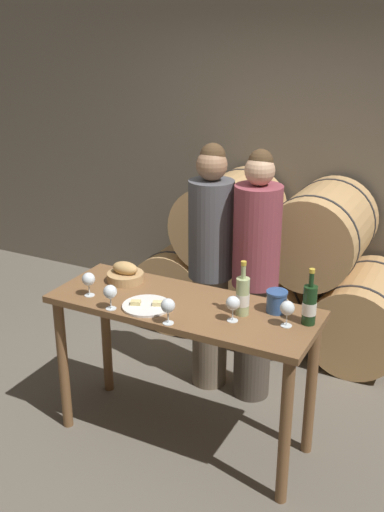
{
  "coord_description": "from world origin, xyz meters",
  "views": [
    {
      "loc": [
        1.46,
        -2.72,
        2.41
      ],
      "look_at": [
        0.0,
        0.12,
        1.18
      ],
      "focal_mm": 42.0,
      "sensor_mm": 36.0,
      "label": 1
    }
  ],
  "objects_px": {
    "bread_basket": "(125,274)",
    "wine_glass_left": "(110,292)",
    "person_right": "(255,276)",
    "wine_glass_center": "(168,306)",
    "wine_glass_far_left": "(89,280)",
    "cheese_plate": "(147,306)",
    "person_left": "(211,266)",
    "wine_bottle_red": "(309,305)",
    "wine_glass_right": "(233,304)",
    "wine_glass_far_right": "(287,309)",
    "tasting_table": "(183,327)",
    "wine_bottle_white": "(243,296)",
    "blue_crock": "(277,301)"
  },
  "relations": [
    {
      "from": "bread_basket",
      "to": "wine_glass_left",
      "type": "height_order",
      "value": "wine_glass_left"
    },
    {
      "from": "person_right",
      "to": "wine_glass_center",
      "type": "xyz_separation_m",
      "value": [
        -0.14,
        -0.9,
        0.14
      ]
    },
    {
      "from": "person_right",
      "to": "wine_glass_far_left",
      "type": "distance_m",
      "value": 1.09
    },
    {
      "from": "bread_basket",
      "to": "cheese_plate",
      "type": "distance_m",
      "value": 0.4
    },
    {
      "from": "bread_basket",
      "to": "person_right",
      "type": "bearing_deg",
      "value": 38.76
    },
    {
      "from": "bread_basket",
      "to": "cheese_plate",
      "type": "xyz_separation_m",
      "value": [
        0.31,
        -0.25,
        -0.04
      ]
    },
    {
      "from": "person_left",
      "to": "wine_bottle_red",
      "type": "xyz_separation_m",
      "value": [
        0.84,
        -0.56,
        0.14
      ]
    },
    {
      "from": "cheese_plate",
      "to": "wine_bottle_red",
      "type": "bearing_deg",
      "value": 14.32
    },
    {
      "from": "person_right",
      "to": "wine_glass_right",
      "type": "xyz_separation_m",
      "value": [
        0.15,
        -0.71,
        0.14
      ]
    },
    {
      "from": "wine_glass_far_right",
      "to": "tasting_table",
      "type": "bearing_deg",
      "value": -179.35
    },
    {
      "from": "wine_bottle_white",
      "to": "bread_basket",
      "type": "distance_m",
      "value": 0.82
    },
    {
      "from": "person_right",
      "to": "wine_bottle_red",
      "type": "height_order",
      "value": "person_right"
    },
    {
      "from": "person_left",
      "to": "wine_glass_far_left",
      "type": "bearing_deg",
      "value": -116.88
    },
    {
      "from": "tasting_table",
      "to": "cheese_plate",
      "type": "distance_m",
      "value": 0.26
    },
    {
      "from": "person_left",
      "to": "wine_glass_right",
      "type": "height_order",
      "value": "person_left"
    },
    {
      "from": "cheese_plate",
      "to": "wine_glass_center",
      "type": "height_order",
      "value": "wine_glass_center"
    },
    {
      "from": "person_left",
      "to": "wine_glass_left",
      "type": "height_order",
      "value": "person_left"
    },
    {
      "from": "tasting_table",
      "to": "wine_bottle_white",
      "type": "bearing_deg",
      "value": 4.83
    },
    {
      "from": "wine_bottle_red",
      "to": "tasting_table",
      "type": "bearing_deg",
      "value": -172.96
    },
    {
      "from": "blue_crock",
      "to": "cheese_plate",
      "type": "bearing_deg",
      "value": -157.43
    },
    {
      "from": "tasting_table",
      "to": "wine_bottle_white",
      "type": "relative_size",
      "value": 4.99
    },
    {
      "from": "blue_crock",
      "to": "wine_glass_center",
      "type": "height_order",
      "value": "wine_glass_center"
    },
    {
      "from": "blue_crock",
      "to": "wine_glass_left",
      "type": "relative_size",
      "value": 0.86
    },
    {
      "from": "tasting_table",
      "to": "person_right",
      "type": "relative_size",
      "value": 0.91
    },
    {
      "from": "tasting_table",
      "to": "wine_bottle_white",
      "type": "distance_m",
      "value": 0.44
    },
    {
      "from": "person_left",
      "to": "wine_bottle_white",
      "type": "xyz_separation_m",
      "value": [
        0.48,
        -0.62,
        0.14
      ]
    },
    {
      "from": "person_left",
      "to": "wine_glass_right",
      "type": "xyz_separation_m",
      "value": [
        0.47,
        -0.71,
        0.13
      ]
    },
    {
      "from": "person_right",
      "to": "wine_bottle_white",
      "type": "distance_m",
      "value": 0.65
    },
    {
      "from": "tasting_table",
      "to": "wine_glass_right",
      "type": "xyz_separation_m",
      "value": [
        0.34,
        -0.07,
        0.25
      ]
    },
    {
      "from": "tasting_table",
      "to": "person_right",
      "type": "bearing_deg",
      "value": 73.46
    },
    {
      "from": "wine_bottle_white",
      "to": "wine_glass_right",
      "type": "distance_m",
      "value": 0.1
    },
    {
      "from": "wine_bottle_red",
      "to": "bread_basket",
      "type": "relative_size",
      "value": 1.39
    },
    {
      "from": "cheese_plate",
      "to": "wine_glass_far_right",
      "type": "height_order",
      "value": "wine_glass_far_right"
    },
    {
      "from": "person_left",
      "to": "bread_basket",
      "type": "relative_size",
      "value": 7.62
    },
    {
      "from": "person_left",
      "to": "wine_bottle_white",
      "type": "bearing_deg",
      "value": -51.74
    },
    {
      "from": "person_right",
      "to": "cheese_plate",
      "type": "relative_size",
      "value": 6.16
    },
    {
      "from": "wine_glass_left",
      "to": "wine_glass_right",
      "type": "relative_size",
      "value": 1.0
    },
    {
      "from": "blue_crock",
      "to": "wine_bottle_red",
      "type": "bearing_deg",
      "value": -15.71
    },
    {
      "from": "wine_bottle_red",
      "to": "wine_bottle_white",
      "type": "height_order",
      "value": "wine_bottle_red"
    },
    {
      "from": "wine_bottle_red",
      "to": "wine_glass_center",
      "type": "height_order",
      "value": "wine_bottle_red"
    },
    {
      "from": "wine_bottle_red",
      "to": "wine_glass_right",
      "type": "bearing_deg",
      "value": -157.15
    },
    {
      "from": "blue_crock",
      "to": "wine_glass_far_right",
      "type": "xyz_separation_m",
      "value": [
        0.11,
        -0.14,
        0.03
      ]
    },
    {
      "from": "wine_bottle_white",
      "to": "wine_glass_far_left",
      "type": "bearing_deg",
      "value": -168.24
    },
    {
      "from": "wine_bottle_red",
      "to": "cheese_plate",
      "type": "distance_m",
      "value": 0.9
    },
    {
      "from": "wine_glass_far_left",
      "to": "tasting_table",
      "type": "bearing_deg",
      "value": 16.16
    },
    {
      "from": "person_left",
      "to": "bread_basket",
      "type": "distance_m",
      "value": 0.63
    },
    {
      "from": "person_right",
      "to": "wine_bottle_white",
      "type": "height_order",
      "value": "person_right"
    },
    {
      "from": "wine_bottle_white",
      "to": "bread_basket",
      "type": "bearing_deg",
      "value": 173.8
    },
    {
      "from": "wine_glass_far_left",
      "to": "wine_glass_far_right",
      "type": "relative_size",
      "value": 1.0
    },
    {
      "from": "blue_crock",
      "to": "wine_glass_right",
      "type": "distance_m",
      "value": 0.27
    }
  ]
}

